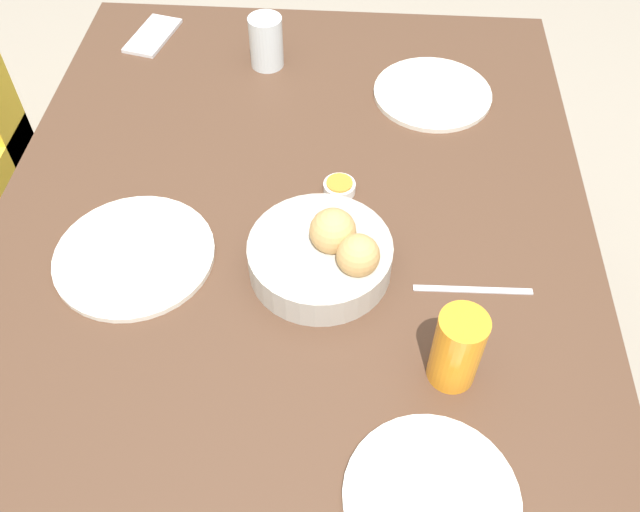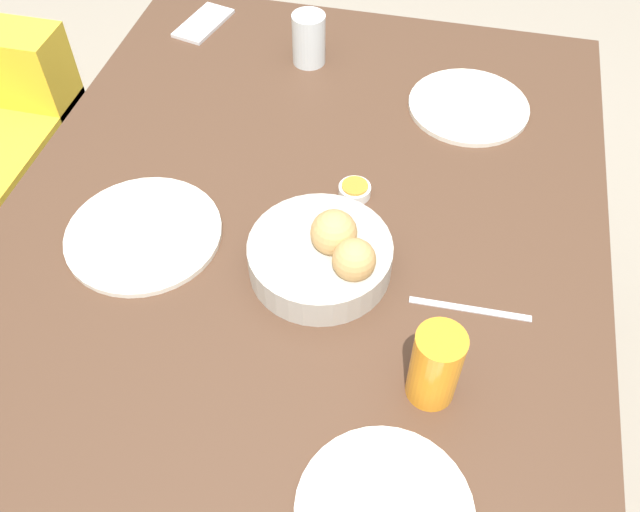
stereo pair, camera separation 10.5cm
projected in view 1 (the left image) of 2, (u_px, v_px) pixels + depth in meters
ground_plane at (298, 444)px, 1.66m from camera, size 10.00×10.00×0.00m
dining_table at (288, 285)px, 1.16m from camera, size 1.47×1.02×0.73m
bread_basket at (324, 254)px, 1.05m from camera, size 0.23×0.23×0.11m
plate_near_left at (431, 498)px, 0.84m from camera, size 0.22×0.22×0.01m
plate_near_right at (432, 93)px, 1.36m from camera, size 0.24×0.24×0.01m
plate_far_center at (134, 255)px, 1.09m from camera, size 0.26×0.26×0.01m
juice_glass at (457, 349)px, 0.91m from camera, size 0.07×0.07×0.13m
water_tumbler at (266, 42)px, 1.39m from camera, size 0.07×0.07×0.11m
jam_bowl_honey at (339, 187)px, 1.18m from camera, size 0.06×0.06×0.02m
knife_silver at (473, 290)px, 1.05m from camera, size 0.02×0.18×0.00m
cell_phone at (153, 35)px, 1.49m from camera, size 0.16×0.11×0.01m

